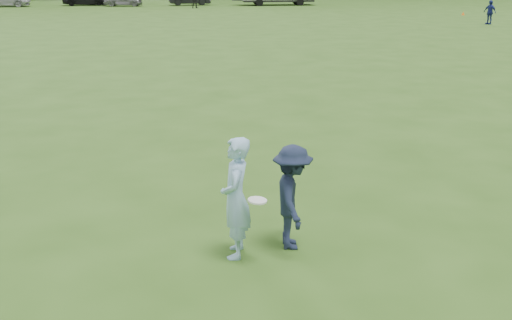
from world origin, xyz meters
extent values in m
plane|color=#2C4F16|center=(0.00, 0.00, 0.00)|extent=(200.00, 200.00, 0.00)
imported|color=#93C0E3|center=(-0.92, 0.35, 0.90)|extent=(0.52, 0.71, 1.79)
imported|color=#192137|center=(-0.06, 0.53, 0.80)|extent=(0.67, 1.07, 1.59)
imported|color=navy|center=(20.75, 34.53, 0.86)|extent=(0.81, 1.08, 1.71)
imported|color=#B4B5B9|center=(-19.54, 59.55, 0.68)|extent=(4.99, 2.49, 1.36)
imported|color=slate|center=(-7.45, 58.87, 0.68)|extent=(4.18, 2.14, 1.36)
cone|color=#ED5F0C|center=(22.72, 42.80, 0.15)|extent=(0.28, 0.28, 0.30)
cylinder|color=white|center=(-0.65, 0.06, 0.96)|extent=(0.30, 0.30, 0.05)
cube|color=black|center=(9.05, 58.59, 0.50)|extent=(7.60, 2.30, 0.25)
cylinder|color=black|center=(6.85, 57.34, 0.40)|extent=(0.80, 0.25, 0.80)
cylinder|color=black|center=(6.85, 59.84, 0.40)|extent=(0.80, 0.25, 0.80)
cylinder|color=black|center=(11.25, 57.34, 0.40)|extent=(0.80, 0.25, 0.80)
cylinder|color=black|center=(11.25, 59.84, 0.40)|extent=(0.80, 0.25, 0.80)
cube|color=#333333|center=(4.65, 58.59, 0.55)|extent=(1.20, 0.15, 0.12)
camera|label=1|loc=(-1.62, -7.60, 4.06)|focal=42.00mm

